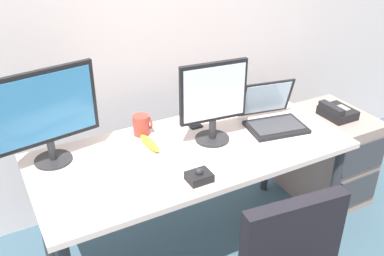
{
  "coord_description": "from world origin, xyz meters",
  "views": [
    {
      "loc": [
        -0.89,
        -1.66,
        1.85
      ],
      "look_at": [
        0.0,
        0.0,
        0.82
      ],
      "focal_mm": 40.75,
      "sensor_mm": 36.0,
      "label": 1
    }
  ],
  "objects_px": {
    "banana": "(150,143)",
    "coffee_mug": "(142,125)",
    "keyboard": "(113,193)",
    "cell_phone": "(192,123)",
    "file_cabinet": "(328,156)",
    "laptop": "(272,116)",
    "desk_phone": "(337,112)",
    "monitor_side": "(213,99)",
    "monitor_main": "(45,112)",
    "trackball_mouse": "(199,176)"
  },
  "relations": [
    {
      "from": "banana",
      "to": "coffee_mug",
      "type": "bearing_deg",
      "value": 83.07
    },
    {
      "from": "keyboard",
      "to": "coffee_mug",
      "type": "distance_m",
      "value": 0.55
    },
    {
      "from": "coffee_mug",
      "to": "cell_phone",
      "type": "xyz_separation_m",
      "value": [
        0.29,
        -0.02,
        -0.05
      ]
    },
    {
      "from": "file_cabinet",
      "to": "laptop",
      "type": "bearing_deg",
      "value": -174.8
    },
    {
      "from": "desk_phone",
      "to": "monitor_side",
      "type": "relative_size",
      "value": 0.47
    },
    {
      "from": "monitor_side",
      "to": "coffee_mug",
      "type": "xyz_separation_m",
      "value": [
        -0.3,
        0.23,
        -0.18
      ]
    },
    {
      "from": "banana",
      "to": "cell_phone",
      "type": "bearing_deg",
      "value": 21.42
    },
    {
      "from": "laptop",
      "to": "coffee_mug",
      "type": "distance_m",
      "value": 0.72
    },
    {
      "from": "keyboard",
      "to": "laptop",
      "type": "distance_m",
      "value": 1.02
    },
    {
      "from": "monitor_main",
      "to": "coffee_mug",
      "type": "height_order",
      "value": "monitor_main"
    },
    {
      "from": "monitor_side",
      "to": "banana",
      "type": "distance_m",
      "value": 0.39
    },
    {
      "from": "monitor_main",
      "to": "keyboard",
      "type": "distance_m",
      "value": 0.5
    },
    {
      "from": "desk_phone",
      "to": "coffee_mug",
      "type": "xyz_separation_m",
      "value": [
        -1.22,
        0.21,
        0.12
      ]
    },
    {
      "from": "keyboard",
      "to": "banana",
      "type": "height_order",
      "value": "banana"
    },
    {
      "from": "trackball_mouse",
      "to": "monitor_main",
      "type": "bearing_deg",
      "value": 138.67
    },
    {
      "from": "trackball_mouse",
      "to": "cell_phone",
      "type": "xyz_separation_m",
      "value": [
        0.23,
        0.5,
        -0.02
      ]
    },
    {
      "from": "desk_phone",
      "to": "laptop",
      "type": "height_order",
      "value": "laptop"
    },
    {
      "from": "file_cabinet",
      "to": "desk_phone",
      "type": "distance_m",
      "value": 0.34
    },
    {
      "from": "cell_phone",
      "to": "banana",
      "type": "relative_size",
      "value": 0.75
    },
    {
      "from": "monitor_side",
      "to": "laptop",
      "type": "xyz_separation_m",
      "value": [
        0.38,
        -0.01,
        -0.18
      ]
    },
    {
      "from": "coffee_mug",
      "to": "banana",
      "type": "relative_size",
      "value": 0.57
    },
    {
      "from": "cell_phone",
      "to": "banana",
      "type": "xyz_separation_m",
      "value": [
        -0.31,
        -0.12,
        0.02
      ]
    },
    {
      "from": "coffee_mug",
      "to": "monitor_main",
      "type": "bearing_deg",
      "value": -174.58
    },
    {
      "from": "keyboard",
      "to": "file_cabinet",
      "type": "bearing_deg",
      "value": 9.13
    },
    {
      "from": "coffee_mug",
      "to": "laptop",
      "type": "bearing_deg",
      "value": -19.85
    },
    {
      "from": "laptop",
      "to": "coffee_mug",
      "type": "relative_size",
      "value": 3.26
    },
    {
      "from": "keyboard",
      "to": "coffee_mug",
      "type": "height_order",
      "value": "coffee_mug"
    },
    {
      "from": "laptop",
      "to": "cell_phone",
      "type": "bearing_deg",
      "value": 149.91
    },
    {
      "from": "monitor_side",
      "to": "keyboard",
      "type": "bearing_deg",
      "value": -161.23
    },
    {
      "from": "coffee_mug",
      "to": "cell_phone",
      "type": "bearing_deg",
      "value": -4.04
    },
    {
      "from": "desk_phone",
      "to": "banana",
      "type": "xyz_separation_m",
      "value": [
        -1.23,
        0.07,
        0.08
      ]
    },
    {
      "from": "monitor_main",
      "to": "monitor_side",
      "type": "distance_m",
      "value": 0.8
    },
    {
      "from": "file_cabinet",
      "to": "banana",
      "type": "height_order",
      "value": "banana"
    },
    {
      "from": "file_cabinet",
      "to": "banana",
      "type": "distance_m",
      "value": 1.31
    },
    {
      "from": "laptop",
      "to": "coffee_mug",
      "type": "height_order",
      "value": "laptop"
    },
    {
      "from": "monitor_side",
      "to": "laptop",
      "type": "height_order",
      "value": "monitor_side"
    },
    {
      "from": "desk_phone",
      "to": "monitor_main",
      "type": "xyz_separation_m",
      "value": [
        -1.7,
        0.17,
        0.33
      ]
    },
    {
      "from": "desk_phone",
      "to": "cell_phone",
      "type": "relative_size",
      "value": 1.41
    },
    {
      "from": "trackball_mouse",
      "to": "coffee_mug",
      "type": "distance_m",
      "value": 0.52
    },
    {
      "from": "trackball_mouse",
      "to": "laptop",
      "type": "bearing_deg",
      "value": 24.03
    },
    {
      "from": "file_cabinet",
      "to": "monitor_side",
      "type": "distance_m",
      "value": 1.12
    },
    {
      "from": "trackball_mouse",
      "to": "banana",
      "type": "xyz_separation_m",
      "value": [
        -0.08,
        0.38,
        -0.0
      ]
    },
    {
      "from": "file_cabinet",
      "to": "monitor_side",
      "type": "relative_size",
      "value": 1.41
    },
    {
      "from": "file_cabinet",
      "to": "cell_phone",
      "type": "xyz_separation_m",
      "value": [
        -0.93,
        0.17,
        0.4
      ]
    },
    {
      "from": "keyboard",
      "to": "cell_phone",
      "type": "height_order",
      "value": "keyboard"
    },
    {
      "from": "desk_phone",
      "to": "banana",
      "type": "bearing_deg",
      "value": 176.76
    },
    {
      "from": "file_cabinet",
      "to": "keyboard",
      "type": "relative_size",
      "value": 1.43
    },
    {
      "from": "trackball_mouse",
      "to": "coffee_mug",
      "type": "relative_size",
      "value": 1.01
    },
    {
      "from": "coffee_mug",
      "to": "cell_phone",
      "type": "relative_size",
      "value": 0.77
    },
    {
      "from": "coffee_mug",
      "to": "banana",
      "type": "distance_m",
      "value": 0.15
    }
  ]
}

